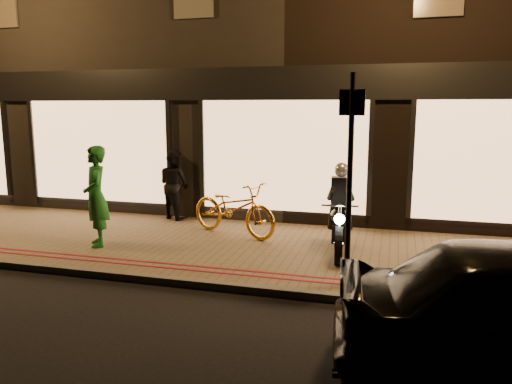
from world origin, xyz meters
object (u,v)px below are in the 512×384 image
(person_green, at_px, (96,196))
(bicycle_gold, at_px, (234,208))
(sign_post, at_px, (350,170))
(motorcycle, at_px, (340,219))

(person_green, bearing_deg, bicycle_gold, 85.45)
(sign_post, xyz_separation_m, bicycle_gold, (-2.47, 2.30, -1.13))
(motorcycle, bearing_deg, sign_post, -85.37)
(motorcycle, bearing_deg, bicycle_gold, 157.28)
(motorcycle, xyz_separation_m, bicycle_gold, (-2.18, 0.69, -0.07))
(motorcycle, distance_m, person_green, 4.44)
(sign_post, distance_m, bicycle_gold, 3.56)
(sign_post, relative_size, bicycle_gold, 1.45)
(motorcycle, distance_m, bicycle_gold, 2.29)
(sign_post, height_order, person_green, sign_post)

